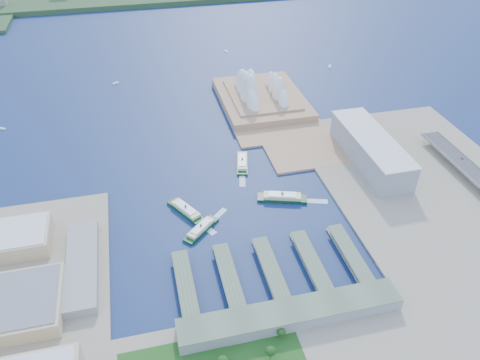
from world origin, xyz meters
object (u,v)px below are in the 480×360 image
object	(u,v)px
ferry_b	(242,161)
ferry_d	(282,196)
ferry_c	(201,228)
car_c	(462,158)
opera_house	(262,84)
toaster_building	(370,150)
ferry_a	(186,209)

from	to	relation	value
ferry_b	ferry_d	size ratio (longest dim) A/B	0.91
ferry_c	ferry_b	bearing A→B (deg)	-75.64
ferry_b	car_c	world-z (taller)	car_c
opera_house	car_c	size ratio (longest dim) A/B	39.57
ferry_b	ferry_c	size ratio (longest dim) A/B	1.09
ferry_d	car_c	world-z (taller)	car_c
toaster_building	ferry_d	bearing A→B (deg)	-160.30
toaster_building	opera_house	bearing A→B (deg)	114.23
toaster_building	ferry_d	xyz separation A→B (m)	(-134.43, -48.14, -15.00)
opera_house	ferry_c	world-z (taller)	opera_house
toaster_building	ferry_c	size ratio (longest dim) A/B	3.17
ferry_d	ferry_b	bearing A→B (deg)	36.42
ferry_a	toaster_building	bearing A→B (deg)	-19.74
opera_house	ferry_c	bearing A→B (deg)	-117.72
ferry_a	ferry_b	bearing A→B (deg)	12.96
ferry_a	ferry_c	size ratio (longest dim) A/B	1.11
car_c	ferry_d	bearing A→B (deg)	2.07
ferry_c	toaster_building	bearing A→B (deg)	-114.13
ferry_a	ferry_d	world-z (taller)	ferry_d
ferry_d	car_c	xyz separation A→B (m)	(243.43, 8.78, 10.01)
opera_house	ferry_b	world-z (taller)	opera_house
toaster_building	ferry_a	distance (m)	252.95
ferry_b	ferry_c	world-z (taller)	ferry_b
ferry_b	opera_house	bearing A→B (deg)	79.79
opera_house	ferry_d	bearing A→B (deg)	-100.15
ferry_c	ferry_d	world-z (taller)	ferry_d
toaster_building	ferry_b	bearing A→B (deg)	167.80
ferry_b	ferry_d	xyz separation A→B (m)	(28.13, -83.29, 0.48)
ferry_d	ferry_c	bearing A→B (deg)	124.82
ferry_a	car_c	distance (m)	357.68
ferry_b	car_c	size ratio (longest dim) A/B	11.68
ferry_a	ferry_d	xyz separation A→B (m)	(114.06, -3.42, 0.37)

